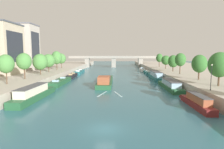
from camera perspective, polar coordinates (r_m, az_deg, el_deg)
name	(u,v)px	position (r m, az deg, el deg)	size (l,w,h in m)	color
ground_plane	(105,129)	(24.53, -2.10, -16.10)	(400.00, 400.00, 0.00)	#2D6070
quay_left	(27,73)	(86.40, -24.29, 0.48)	(36.00, 170.00, 2.51)	#B7AD9E
quay_right	(200,73)	(85.30, 24.95, 0.38)	(36.00, 170.00, 2.51)	#B7AD9E
barge_midriver	(105,81)	(58.34, -2.07, -1.89)	(4.24, 24.00, 3.12)	#235633
wake_behind_barge	(110,94)	(43.88, -0.62, -5.90)	(5.60, 5.87, 0.03)	#A0CCD6
moored_boat_left_downstream	(34,94)	(41.75, -22.50, -5.34)	(3.47, 16.58, 2.92)	#235633
moored_boat_left_far	(60,82)	(60.32, -15.36, -2.08)	(3.28, 15.66, 2.42)	#235633
moored_boat_left_end	(72,76)	(75.18, -11.90, -0.34)	(2.69, 11.76, 2.38)	black
moored_boat_left_midway	(79,72)	(91.22, -9.86, 0.85)	(3.58, 16.49, 2.29)	#23666B
moored_boat_right_far	(197,102)	(36.33, 24.24, -7.50)	(2.01, 11.68, 2.40)	maroon
moored_boat_right_lone	(170,85)	(52.07, 17.15, -3.08)	(3.04, 16.06, 2.47)	#235633
moored_boat_right_gap_after	(156,76)	(70.46, 13.04, -0.38)	(3.58, 16.99, 2.90)	#23666B
moored_boat_right_upstream	(148,72)	(88.25, 10.74, 0.62)	(2.51, 12.24, 2.21)	#23666B
moored_boat_right_midway	(142,70)	(101.53, 9.08, 1.46)	(2.25, 11.23, 2.40)	silver
tree_left_third	(6,64)	(48.09, -29.43, 2.81)	(3.60, 3.60, 6.65)	brown
tree_left_by_lamp	(24,61)	(55.61, -25.05, 3.61)	(3.90, 3.90, 6.94)	brown
tree_left_second	(40,62)	(64.92, -20.88, 3.58)	(4.66, 4.66, 6.69)	brown
tree_left_past_mid	(48,61)	(73.22, -18.64, 3.98)	(4.67, 4.67, 6.57)	brown
tree_left_far	(57,58)	(82.30, -16.38, 4.88)	(4.31, 4.31, 7.73)	brown
tree_left_midway	(61,59)	(90.57, -15.10, 4.68)	(4.20, 4.20, 6.78)	brown
tree_right_nearest	(220,65)	(45.24, 29.75, 2.57)	(4.59, 4.59, 7.14)	brown
tree_right_end_of_row	(199,64)	(53.90, 24.88, 2.96)	(3.84, 3.84, 6.51)	brown
tree_right_far	(180,60)	(65.95, 19.94, 4.22)	(3.52, 3.52, 6.92)	brown
tree_right_by_lamp	(173,61)	(74.88, 18.01, 3.82)	(3.90, 3.90, 6.17)	brown
tree_right_distant	(166,60)	(86.75, 15.94, 4.17)	(3.92, 3.92, 5.87)	brown
tree_right_third	(159,58)	(97.77, 14.12, 4.88)	(3.32, 3.32, 6.65)	brown
lamppost_right_bank	(211,76)	(39.47, 27.78, -0.44)	(0.28, 0.28, 4.88)	black
building_left_far_end	(21,47)	(86.85, -25.73, 7.44)	(12.42, 9.75, 18.65)	#BCB2A8
bridge_far	(114,60)	(126.13, 0.54, 4.36)	(59.53, 4.40, 7.52)	gray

